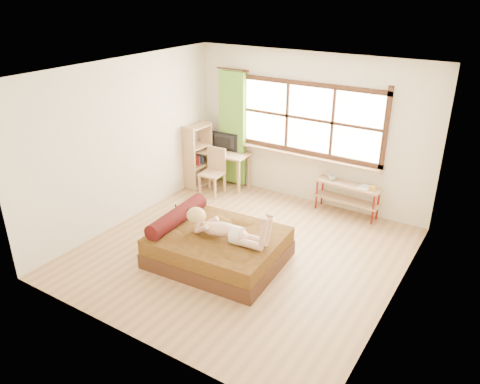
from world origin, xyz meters
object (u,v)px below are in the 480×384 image
Objects in this scene: chair at (214,168)px; bookshelf at (198,155)px; bed at (216,246)px; kitten at (183,212)px; woman at (225,221)px; desk at (221,156)px; pipe_shelf at (348,192)px.

chair is 0.50m from bookshelf.
bed is 6.99× the size of kitten.
woman reaches higher than desk.
chair is at bearing 122.00° from bed.
woman is at bearing -106.34° from pipe_shelf.
pipe_shelf is (0.89, 2.51, -0.31)m from woman.
bookshelf is (-2.96, -0.38, 0.22)m from pipe_shelf.
pipe_shelf is at bearing 49.68° from kitten.
woman is 0.90m from kitten.
pipe_shelf is at bearing -0.42° from desk.
bed is 0.75m from kitten.
chair reaches higher than kitten.
pipe_shelf is at bearing 66.90° from woman.
woman is at bearing -13.43° from kitten.
bookshelf is at bearing 163.93° from chair.
bookshelf is at bearing -169.55° from pipe_shelf.
woman is 1.09× the size of desk.
bed is 2.69m from pipe_shelf.
woman is at bearing -17.24° from bed.
desk is at bearing 106.81° from kitten.
desk is 1.01× the size of pipe_shelf.
woman is 2.68m from pipe_shelf.
bed is at bearing -57.41° from chair.
desk is at bearing 39.32° from bookshelf.
woman is 2.59m from chair.
desk is at bearing 121.88° from woman.
chair is 0.77× the size of pipe_shelf.
desk is 2.60m from pipe_shelf.
bed is 1.63× the size of desk.
kitten is 2.39m from desk.
bed is 2.44m from chair.
kitten is 2.94m from pipe_shelf.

